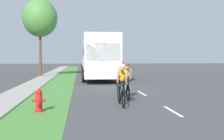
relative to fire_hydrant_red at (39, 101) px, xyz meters
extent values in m
plane|color=#424244|center=(4.48, 11.92, -0.37)|extent=(120.00, 120.00, 0.00)
cube|color=#478438|center=(0.00, 11.92, -0.37)|extent=(1.94, 70.00, 0.01)
cube|color=#9E998E|center=(-1.72, 11.92, -0.37)|extent=(1.51, 70.00, 0.10)
cube|color=white|center=(4.48, -0.42, -0.37)|extent=(0.12, 1.80, 0.01)
cube|color=white|center=(4.48, 4.25, -0.37)|extent=(0.12, 1.80, 0.01)
cube|color=white|center=(4.48, 8.92, -0.37)|extent=(0.12, 1.80, 0.01)
cube|color=white|center=(4.48, 13.58, -0.37)|extent=(0.12, 1.80, 0.01)
cube|color=white|center=(4.48, 18.25, -0.37)|extent=(0.12, 1.80, 0.01)
cube|color=white|center=(4.48, 22.92, -0.37)|extent=(0.12, 1.80, 0.01)
cube|color=white|center=(4.48, 27.58, -0.37)|extent=(0.12, 1.80, 0.01)
cube|color=white|center=(4.48, 32.25, -0.37)|extent=(0.12, 1.80, 0.01)
cube|color=white|center=(4.48, 36.92, -0.37)|extent=(0.12, 1.80, 0.01)
cube|color=white|center=(4.48, 41.58, -0.37)|extent=(0.12, 1.80, 0.01)
cylinder|color=red|center=(0.00, 0.01, -0.34)|extent=(0.28, 0.27, 0.06)
cylinder|color=red|center=(0.00, 0.01, -0.04)|extent=(0.22, 0.22, 0.55)
sphere|color=red|center=(0.00, 0.01, 0.29)|extent=(0.21, 0.21, 0.21)
cylinder|color=red|center=(-0.16, 0.01, 0.02)|extent=(0.12, 0.09, 0.09)
cylinder|color=red|center=(0.16, 0.01, 0.02)|extent=(0.12, 0.09, 0.09)
cylinder|color=red|center=(0.00, -0.16, -0.06)|extent=(0.11, 0.14, 0.11)
torus|color=black|center=(2.91, 1.41, -0.03)|extent=(0.06, 0.68, 0.68)
torus|color=black|center=(2.91, 0.37, -0.03)|extent=(0.06, 0.68, 0.68)
cylinder|color=#194C2D|center=(2.91, 0.79, 0.15)|extent=(0.04, 0.59, 0.43)
cylinder|color=#194C2D|center=(2.91, 1.07, 0.25)|extent=(0.04, 0.04, 0.55)
cylinder|color=#194C2D|center=(2.91, 0.84, 0.48)|extent=(0.03, 0.55, 0.03)
cylinder|color=black|center=(2.91, 0.39, 0.49)|extent=(0.42, 0.02, 0.02)
ellipsoid|color=orange|center=(2.91, 0.91, 0.81)|extent=(0.30, 0.54, 0.63)
sphere|color=tan|center=(2.91, 0.63, 1.05)|extent=(0.20, 0.20, 0.20)
ellipsoid|color=white|center=(2.91, 0.63, 1.13)|extent=(0.24, 0.28, 0.16)
cylinder|color=tan|center=(2.75, 0.63, 0.73)|extent=(0.07, 0.26, 0.45)
cylinder|color=tan|center=(3.07, 0.63, 0.73)|extent=(0.07, 0.26, 0.45)
cylinder|color=black|center=(2.81, 0.99, 0.15)|extent=(0.10, 0.30, 0.60)
cylinder|color=black|center=(3.01, 0.94, 0.25)|extent=(0.10, 0.25, 0.61)
torus|color=black|center=(3.37, 3.05, -0.03)|extent=(0.06, 0.68, 0.68)
torus|color=black|center=(3.37, 2.01, -0.03)|extent=(0.06, 0.68, 0.68)
cylinder|color=silver|center=(3.37, 2.43, 0.15)|extent=(0.04, 0.59, 0.43)
cylinder|color=silver|center=(3.37, 2.71, 0.25)|extent=(0.04, 0.04, 0.55)
cylinder|color=silver|center=(3.37, 2.48, 0.48)|extent=(0.03, 0.55, 0.03)
cylinder|color=black|center=(3.37, 2.03, 0.49)|extent=(0.42, 0.02, 0.02)
ellipsoid|color=yellow|center=(3.37, 2.55, 0.81)|extent=(0.30, 0.54, 0.63)
sphere|color=tan|center=(3.37, 2.27, 1.05)|extent=(0.20, 0.20, 0.20)
ellipsoid|color=red|center=(3.37, 2.27, 1.13)|extent=(0.24, 0.28, 0.16)
cylinder|color=tan|center=(3.21, 2.27, 0.73)|extent=(0.07, 0.26, 0.45)
cylinder|color=tan|center=(3.53, 2.27, 0.73)|extent=(0.07, 0.26, 0.45)
cylinder|color=black|center=(3.27, 2.63, 0.15)|extent=(0.10, 0.30, 0.60)
cylinder|color=black|center=(3.47, 2.58, 0.25)|extent=(0.10, 0.25, 0.61)
cube|color=silver|center=(2.90, 14.42, 1.56)|extent=(2.50, 11.60, 3.10)
cube|color=#1E2833|center=(2.90, 14.42, 1.96)|extent=(2.52, 10.67, 0.64)
cube|color=#1E2833|center=(2.90, 8.65, 1.81)|extent=(2.25, 0.06, 1.20)
cylinder|color=black|center=(1.65, 10.65, 0.11)|extent=(0.28, 0.96, 0.96)
cylinder|color=black|center=(4.15, 10.65, 0.11)|extent=(0.28, 0.96, 0.96)
cylinder|color=black|center=(1.65, 17.61, 0.11)|extent=(0.28, 0.96, 0.96)
cylinder|color=black|center=(4.15, 17.61, 0.11)|extent=(0.28, 0.96, 0.96)
cube|color=black|center=(6.27, 30.32, 0.44)|extent=(1.90, 4.70, 1.00)
cube|color=black|center=(6.27, 30.52, 1.16)|extent=(1.71, 2.91, 0.52)
cube|color=#1E2833|center=(6.27, 29.27, 1.04)|extent=(1.56, 0.08, 0.44)
cylinder|color=black|center=(5.32, 28.91, -0.01)|extent=(0.25, 0.72, 0.72)
cylinder|color=black|center=(7.22, 28.91, -0.01)|extent=(0.25, 0.72, 0.72)
cylinder|color=black|center=(5.32, 31.73, -0.01)|extent=(0.25, 0.72, 0.72)
cylinder|color=black|center=(7.22, 31.73, -0.01)|extent=(0.25, 0.72, 0.72)
cube|color=#A5A8AD|center=(2.68, 39.91, 0.35)|extent=(1.96, 5.10, 0.76)
cube|color=#A5A8AD|center=(2.68, 39.14, 0.95)|extent=(1.80, 1.78, 0.64)
cube|color=#1E2833|center=(2.68, 38.43, 0.93)|extent=(1.67, 0.08, 0.52)
cube|color=#A5A8AD|center=(1.78, 40.93, 0.65)|extent=(0.08, 2.81, 0.40)
cube|color=#A5A8AD|center=(3.58, 40.93, 0.65)|extent=(0.08, 2.81, 0.40)
cube|color=#A5A8AD|center=(2.68, 42.42, 0.65)|extent=(1.80, 0.08, 0.40)
cylinder|color=black|center=(1.70, 38.38, 0.01)|extent=(0.26, 0.76, 0.76)
cylinder|color=black|center=(3.66, 38.38, 0.01)|extent=(0.26, 0.76, 0.76)
cylinder|color=black|center=(1.70, 41.44, 0.01)|extent=(0.26, 0.76, 0.76)
cylinder|color=black|center=(3.66, 41.44, 0.01)|extent=(0.26, 0.76, 0.76)
cylinder|color=brown|center=(-2.40, 17.66, 1.76)|extent=(0.24, 0.24, 4.27)
ellipsoid|color=#478438|center=(-2.40, 17.66, 5.21)|extent=(3.28, 3.28, 3.60)
camera|label=1|loc=(1.37, -9.35, 1.45)|focal=44.18mm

